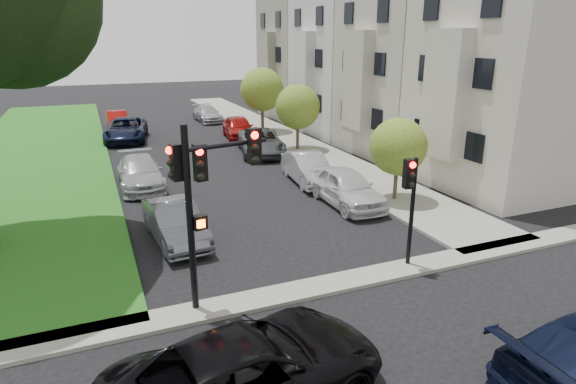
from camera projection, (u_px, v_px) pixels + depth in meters
name	position (u px, v px, depth m)	size (l,w,h in m)	color
ground	(363.00, 323.00, 12.20)	(140.00, 140.00, 0.00)	black
grass_strip	(38.00, 152.00, 29.99)	(8.00, 44.00, 0.12)	#1E5C1C
sidewalk_right	(274.00, 133.00, 35.72)	(3.50, 44.00, 0.12)	slate
sidewalk_cross	(328.00, 285.00, 13.93)	(60.00, 1.00, 0.12)	slate
house_a	(518.00, 36.00, 21.61)	(7.70, 7.55, 15.97)	beige
house_b	(415.00, 36.00, 28.20)	(7.70, 7.55, 15.97)	#ACA389
house_c	(352.00, 36.00, 34.79)	(7.70, 7.55, 15.97)	#A0A0A0
house_d	(308.00, 36.00, 41.38)	(7.70, 7.55, 15.97)	#79705B
small_tree_a	(398.00, 147.00, 20.46)	(2.46, 2.46, 3.68)	#352D1D
small_tree_b	(298.00, 107.00, 29.75)	(2.77, 2.77, 4.15)	#352D1D
small_tree_c	(262.00, 90.00, 35.40)	(3.18, 3.18, 4.78)	#352D1D
traffic_signal_main	(203.00, 185.00, 11.85)	(2.44, 0.67, 4.98)	black
traffic_signal_secondary	(410.00, 193.00, 14.38)	(0.46, 0.37, 3.54)	black
car_cross_near	(250.00, 370.00, 9.32)	(2.57, 5.58, 1.55)	black
car_parked_0	(346.00, 187.00, 20.51)	(1.85, 4.61, 1.57)	silver
car_parked_1	(308.00, 168.00, 23.69)	(1.54, 4.42, 1.46)	#999BA0
car_parked_2	(261.00, 142.00, 29.48)	(2.50, 5.41, 1.50)	#3F4247
car_parked_3	(238.00, 128.00, 33.85)	(1.87, 4.65, 1.58)	maroon
car_parked_4	(208.00, 114.00, 40.78)	(1.80, 4.42, 1.28)	#999BA0
car_parked_5	(175.00, 222.00, 16.88)	(1.50, 4.30, 1.42)	#3F4247
car_parked_6	(140.00, 173.00, 23.03)	(1.99, 4.88, 1.42)	#999BA0
car_parked_8	(126.00, 130.00, 33.20)	(2.60, 5.65, 1.57)	black
car_parked_9	(117.00, 120.00, 37.36)	(1.48, 4.24, 1.40)	maroon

